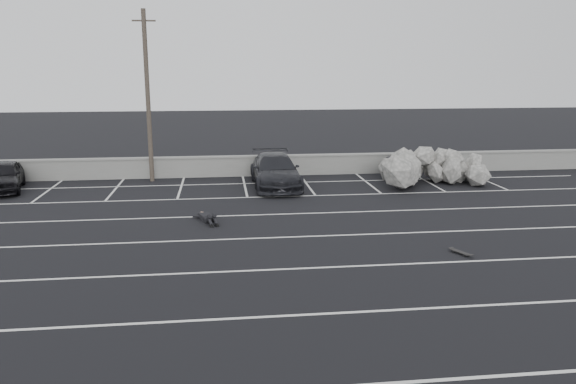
{
  "coord_description": "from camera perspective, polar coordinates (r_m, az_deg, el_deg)",
  "views": [
    {
      "loc": [
        -0.1,
        -14.74,
        5.52
      ],
      "look_at": [
        2.34,
        5.42,
        1.0
      ],
      "focal_mm": 35.0,
      "sensor_mm": 36.0,
      "label": 1
    }
  ],
  "objects": [
    {
      "name": "utility_pole",
      "position": [
        28.18,
        -14.06,
        9.4
      ],
      "size": [
        1.09,
        0.22,
        8.2
      ],
      "color": "#4C4238",
      "rests_on": "ground"
    },
    {
      "name": "seawall",
      "position": [
        29.17,
        -6.62,
        2.65
      ],
      "size": [
        50.0,
        0.45,
        1.06
      ],
      "color": "gray",
      "rests_on": "ground"
    },
    {
      "name": "person",
      "position": [
        20.96,
        -8.38,
        -2.26
      ],
      "size": [
        2.09,
        2.59,
        0.42
      ],
      "primitive_type": null,
      "rotation": [
        0.0,
        0.0,
        0.32
      ],
      "color": "black",
      "rests_on": "ground"
    },
    {
      "name": "trash_bin",
      "position": [
        29.89,
        10.51,
        2.62
      ],
      "size": [
        0.78,
        0.78,
        0.94
      ],
      "rotation": [
        0.0,
        0.0,
        0.33
      ],
      "color": "#29282B",
      "rests_on": "ground"
    },
    {
      "name": "stall_lines",
      "position": [
        19.93,
        -6.6,
        -3.61
      ],
      "size": [
        36.0,
        20.05,
        0.01
      ],
      "color": "silver",
      "rests_on": "ground"
    },
    {
      "name": "riprap_pile",
      "position": [
        28.0,
        13.48,
        2.04
      ],
      "size": [
        6.06,
        4.22,
        1.52
      ],
      "color": "#A8A49E",
      "rests_on": "ground"
    },
    {
      "name": "car_right",
      "position": [
        26.44,
        -1.3,
        2.17
      ],
      "size": [
        2.2,
        5.26,
        1.52
      ],
      "primitive_type": "imported",
      "rotation": [
        0.0,
        0.0,
        0.01
      ],
      "color": "black",
      "rests_on": "ground"
    },
    {
      "name": "car_left",
      "position": [
        28.66,
        -26.99,
        1.46
      ],
      "size": [
        2.48,
        4.28,
        1.37
      ],
      "primitive_type": "imported",
      "rotation": [
        0.0,
        0.0,
        0.23
      ],
      "color": "black",
      "rests_on": "ground"
    },
    {
      "name": "skateboard",
      "position": [
        17.79,
        17.16,
        -5.88
      ],
      "size": [
        0.45,
        0.7,
        0.08
      ],
      "rotation": [
        0.0,
        0.0,
        0.43
      ],
      "color": "black",
      "rests_on": "ground"
    },
    {
      "name": "ground",
      "position": [
        15.74,
        -6.17,
        -8.05
      ],
      "size": [
        120.0,
        120.0,
        0.0
      ],
      "primitive_type": "plane",
      "color": "black",
      "rests_on": "ground"
    }
  ]
}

